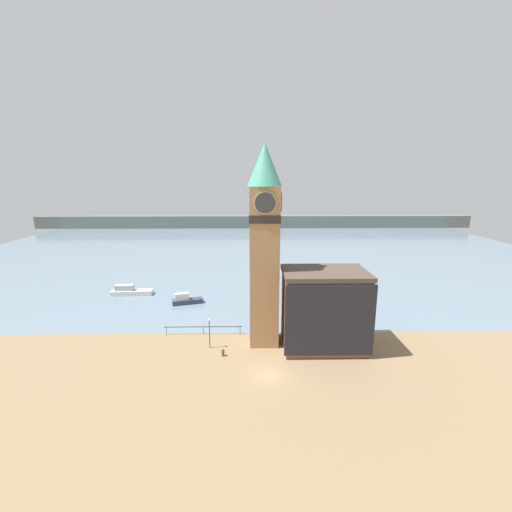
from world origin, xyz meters
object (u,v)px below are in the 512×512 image
boat_far (130,291)px  mooring_bollard_near (223,352)px  pier_building (324,309)px  clock_tower (264,242)px  mooring_bollard_far (251,337)px  lamp_post (209,327)px  boat_near (186,300)px

boat_far → mooring_bollard_near: size_ratio=8.17×
pier_building → boat_far: (-29.95, 19.42, -4.11)m
clock_tower → pier_building: 10.69m
clock_tower → mooring_bollard_near: clock_tower is taller
pier_building → mooring_bollard_far: bearing=168.2°
clock_tower → lamp_post: (-6.58, -1.43, -10.02)m
clock_tower → pier_building: (7.11, -1.15, -7.91)m
mooring_bollard_near → lamp_post: bearing=131.2°
clock_tower → mooring_bollard_near: 13.57m
mooring_bollard_far → lamp_post: size_ratio=0.19×
clock_tower → lamp_post: size_ratio=6.33×
boat_near → lamp_post: bearing=-84.7°
lamp_post → boat_near: bearing=110.4°
boat_near → boat_far: boat_near is taller
boat_near → lamp_post: (5.63, -15.11, 2.00)m
pier_building → boat_near: pier_building is taller
lamp_post → pier_building: bearing=1.2°
pier_building → boat_near: size_ratio=1.96×
boat_near → mooring_bollard_far: (10.62, -13.01, -0.28)m
boat_near → clock_tower: bearing=-63.4°
mooring_bollard_near → mooring_bollard_far: bearing=51.4°
pier_building → mooring_bollard_far: 9.92m
mooring_bollard_near → boat_near: bearing=113.3°
boat_near → boat_far: 11.58m
boat_far → boat_near: bearing=-26.9°
boat_near → lamp_post: 16.25m
clock_tower → boat_near: 21.93m
boat_near → pier_building: bearing=-52.7°
lamp_post → mooring_bollard_far: bearing=22.9°
pier_building → mooring_bollard_near: bearing=-169.3°
clock_tower → mooring_bollard_far: bearing=157.1°
clock_tower → pier_building: size_ratio=2.39×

